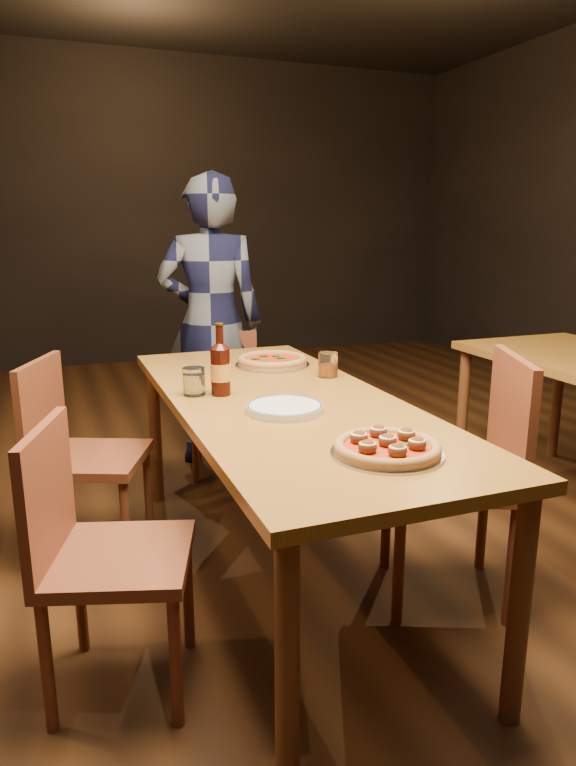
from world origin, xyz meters
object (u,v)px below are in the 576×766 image
object	(u,v)px
table_main	(283,416)
chair_main_e	(448,474)
chair_main_nw	(119,556)
diner	(211,323)
amber_glass	(328,365)
chair_main_sw	(92,457)
water_glass	(194,381)
pizza_margherita	(272,361)
beer_bottle	(220,370)
chair_end	(225,402)
pizza_meatball	(387,447)
plate_stack	(285,408)

from	to	relation	value
table_main	chair_main_e	bearing A→B (deg)	-30.34
chair_main_nw	diner	bearing A→B (deg)	-4.65
table_main	amber_glass	size ratio (longest dim) A/B	19.25
chair_main_sw	water_glass	distance (m)	0.60
pizza_margherita	beer_bottle	world-z (taller)	beer_bottle
pizza_margherita	diner	bearing A→B (deg)	94.62
table_main	chair_main_e	world-z (taller)	chair_main_e
table_main	beer_bottle	size ratio (longest dim) A/B	7.46
amber_glass	diner	distance (m)	1.18
chair_end	water_glass	xyz separation A→B (m)	(-0.39, -1.04, 0.39)
pizza_meatball	water_glass	world-z (taller)	water_glass
pizza_margherita	water_glass	xyz separation A→B (m)	(-0.45, -0.39, 0.03)
chair_end	beer_bottle	world-z (taller)	beer_bottle
plate_stack	water_glass	xyz separation A→B (m)	(-0.24, 0.34, 0.04)
beer_bottle	chair_end	bearing A→B (deg)	74.46
pizza_meatball	diner	distance (m)	2.09
chair_main_e	chair_end	bearing A→B (deg)	-140.91
pizza_margherita	plate_stack	world-z (taller)	pizza_margherita
chair_main_sw	chair_end	xyz separation A→B (m)	(0.77, 0.75, -0.04)
chair_main_sw	beer_bottle	world-z (taller)	beer_bottle
table_main	plate_stack	bearing A→B (deg)	-108.73
plate_stack	diner	xyz separation A→B (m)	(0.14, 1.59, 0.07)
chair_main_nw	pizza_meatball	world-z (taller)	chair_main_nw
chair_main_sw	diner	size ratio (longest dim) A/B	0.54
chair_main_sw	water_glass	size ratio (longest dim) A/B	8.44
chair_main_sw	chair_main_e	xyz separation A→B (m)	(1.21, -0.77, 0.04)
chair_main_e	beer_bottle	size ratio (longest dim) A/B	3.64
chair_main_nw	chair_end	bearing A→B (deg)	-7.64
pizza_meatball	water_glass	distance (m)	0.91
chair_main_nw	chair_main_e	xyz separation A→B (m)	(1.20, 0.09, 0.05)
water_glass	diner	xyz separation A→B (m)	(0.38, 1.26, 0.03)
chair_main_e	pizza_meatball	distance (m)	0.65
chair_main_e	water_glass	world-z (taller)	chair_main_e
chair_main_e	amber_glass	size ratio (longest dim) A/B	9.39
beer_bottle	diner	world-z (taller)	diner
plate_stack	amber_glass	distance (m)	0.56
chair_end	pizza_meatball	world-z (taller)	chair_end
beer_bottle	pizza_meatball	bearing A→B (deg)	-71.33
table_main	chair_main_sw	world-z (taller)	chair_main_sw
chair_main_sw	water_glass	bearing A→B (deg)	-105.18
table_main	chair_main_nw	xyz separation A→B (m)	(-0.66, -0.40, -0.24)
chair_main_e	pizza_margherita	size ratio (longest dim) A/B	2.84
chair_main_sw	pizza_meatball	size ratio (longest dim) A/B	2.77
chair_main_e	chair_end	xyz separation A→B (m)	(-0.44, 1.52, -0.08)
chair_main_sw	plate_stack	size ratio (longest dim) A/B	3.36
pizza_meatball	plate_stack	xyz separation A→B (m)	(-0.12, 0.50, -0.01)
amber_glass	plate_stack	bearing A→B (deg)	-129.69
pizza_meatball	amber_glass	size ratio (longest dim) A/B	3.10
pizza_meatball	chair_end	bearing A→B (deg)	89.09
pizza_margherita	amber_glass	xyz separation A→B (m)	(0.15, -0.30, 0.03)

